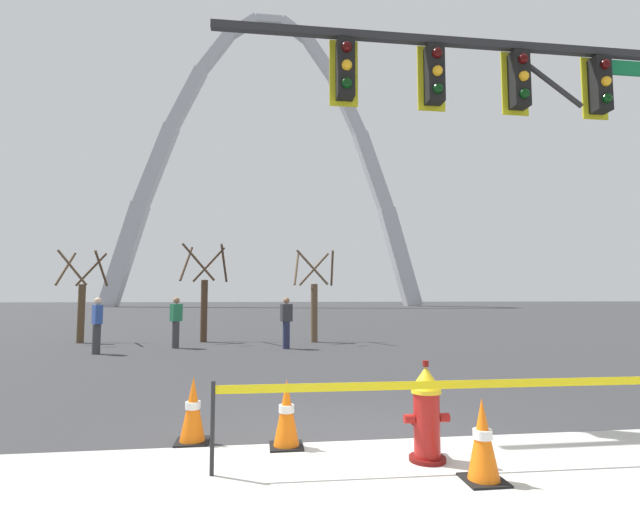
# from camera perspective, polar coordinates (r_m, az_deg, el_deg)

# --- Properties ---
(ground_plane) EXTENTS (240.00, 240.00, 0.00)m
(ground_plane) POSITION_cam_1_polar(r_m,az_deg,el_deg) (5.51, 5.37, -22.13)
(ground_plane) COLOR #333335
(fire_hydrant) EXTENTS (0.46, 0.48, 0.99)m
(fire_hydrant) POSITION_cam_1_polar(r_m,az_deg,el_deg) (5.09, 12.70, -18.02)
(fire_hydrant) COLOR #5E0F0D
(fire_hydrant) RESTS_ON ground
(caution_tape_barrier) EXTENTS (4.92, 0.11, 0.85)m
(caution_tape_barrier) POSITION_cam_1_polar(r_m,az_deg,el_deg) (5.05, 17.27, -16.65)
(caution_tape_barrier) COLOR #232326
(caution_tape_barrier) RESTS_ON ground
(traffic_cone_by_hydrant) EXTENTS (0.36, 0.36, 0.73)m
(traffic_cone_by_hydrant) POSITION_cam_1_polar(r_m,az_deg,el_deg) (4.72, 19.03, -20.32)
(traffic_cone_by_hydrant) COLOR black
(traffic_cone_by_hydrant) RESTS_ON ground
(traffic_cone_mid_sidewalk) EXTENTS (0.36, 0.36, 0.73)m
(traffic_cone_mid_sidewalk) POSITION_cam_1_polar(r_m,az_deg,el_deg) (5.75, -15.08, -17.54)
(traffic_cone_mid_sidewalk) COLOR black
(traffic_cone_mid_sidewalk) RESTS_ON ground
(traffic_cone_curb_edge) EXTENTS (0.36, 0.36, 0.73)m
(traffic_cone_curb_edge) POSITION_cam_1_polar(r_m,az_deg,el_deg) (5.43, -4.06, -18.47)
(traffic_cone_curb_edge) COLOR black
(traffic_cone_curb_edge) RESTS_ON ground
(traffic_signal_gantry) EXTENTS (7.82, 0.44, 6.00)m
(traffic_signal_gantry) POSITION_cam_1_polar(r_m,az_deg,el_deg) (8.56, 25.54, 14.49)
(traffic_signal_gantry) COLOR #232326
(traffic_signal_gantry) RESTS_ON ground
(monument_arch) EXTENTS (48.81, 2.42, 46.95)m
(monument_arch) POSITION_cam_1_polar(r_m,az_deg,el_deg) (75.50, -6.30, 9.74)
(monument_arch) COLOR #B2B5BC
(monument_arch) RESTS_ON ground
(tree_far_left) EXTENTS (1.50, 1.51, 3.21)m
(tree_far_left) POSITION_cam_1_polar(r_m,az_deg,el_deg) (18.60, -26.82, -4.96)
(tree_far_left) COLOR brown
(tree_far_left) RESTS_ON ground
(tree_left_mid) EXTENTS (1.61, 1.62, 3.47)m
(tree_left_mid) POSITION_cam_1_polar(r_m,az_deg,el_deg) (17.49, -13.80, -5.00)
(tree_left_mid) COLOR #473323
(tree_left_mid) RESTS_ON ground
(tree_center_left) EXTENTS (1.51, 1.52, 3.24)m
(tree_center_left) POSITION_cam_1_polar(r_m,az_deg,el_deg) (16.91, -0.72, -5.50)
(tree_center_left) COLOR brown
(tree_center_left) RESTS_ON ground
(pedestrian_walking_left) EXTENTS (0.36, 0.39, 1.59)m
(pedestrian_walking_left) POSITION_cam_1_polar(r_m,az_deg,el_deg) (14.90, -25.30, -7.52)
(pedestrian_walking_left) COLOR #38383D
(pedestrian_walking_left) RESTS_ON ground
(pedestrian_standing_center) EXTENTS (0.38, 0.38, 1.59)m
(pedestrian_standing_center) POSITION_cam_1_polar(r_m,az_deg,el_deg) (15.69, -16.98, -7.61)
(pedestrian_standing_center) COLOR #38383D
(pedestrian_standing_center) RESTS_ON ground
(pedestrian_walking_right) EXTENTS (0.39, 0.31, 1.59)m
(pedestrian_walking_right) POSITION_cam_1_polar(r_m,az_deg,el_deg) (14.88, -4.08, -7.97)
(pedestrian_walking_right) COLOR #232847
(pedestrian_walking_right) RESTS_ON ground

